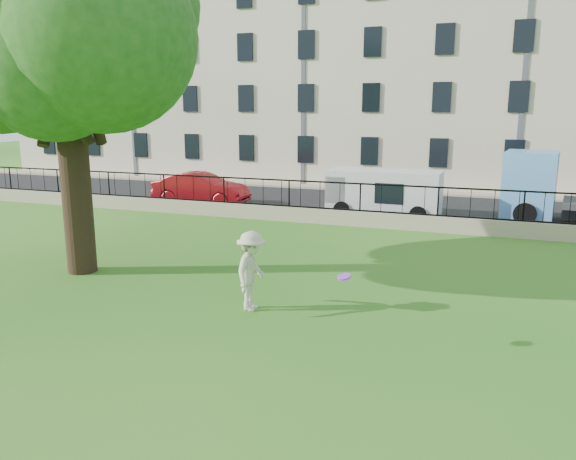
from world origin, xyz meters
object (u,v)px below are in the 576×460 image
at_px(tree, 60,20).
at_px(man, 251,271).
at_px(frisbee, 344,277).
at_px(white_van, 384,193).
at_px(red_sedan, 201,189).

xyz_separation_m(tree, man, (5.99, -1.24, -5.97)).
distance_m(frisbee, white_van, 14.07).
relative_size(tree, frisbee, 38.29).
xyz_separation_m(man, white_van, (0.68, 12.61, 0.07)).
bearing_deg(frisbee, white_van, 97.59).
height_order(man, red_sedan, man).
bearing_deg(frisbee, tree, 163.16).
xyz_separation_m(man, frisbee, (2.54, -1.33, 0.51)).
xyz_separation_m(tree, frisbee, (8.52, -2.58, -5.45)).
distance_m(red_sedan, white_van, 8.95).
bearing_deg(red_sedan, tree, -171.59).
height_order(frisbee, white_van, white_van).
bearing_deg(red_sedan, man, -149.69).
height_order(frisbee, red_sedan, red_sedan).
bearing_deg(man, frisbee, -120.41).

